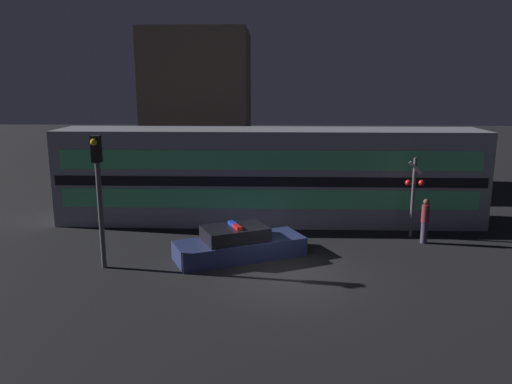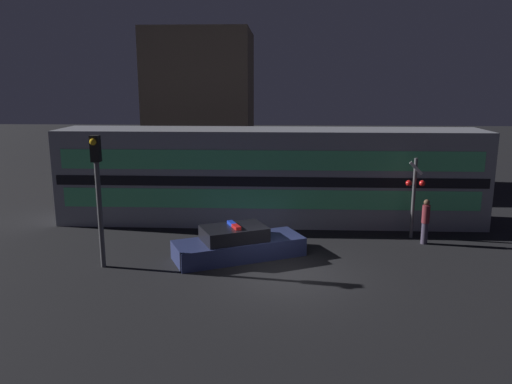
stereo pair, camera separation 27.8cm
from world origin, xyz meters
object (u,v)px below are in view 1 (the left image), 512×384
pedestrian (425,221)px  traffic_light_corner (99,186)px  train (269,176)px  crossing_signal_near (413,193)px  police_car (239,245)px

pedestrian → traffic_light_corner: 12.75m
train → crossing_signal_near: size_ratio=5.70×
police_car → traffic_light_corner: bearing=169.7°
pedestrian → train: bearing=153.7°
crossing_signal_near → traffic_light_corner: bearing=-161.6°
train → pedestrian: train is taller
train → police_car: 5.49m
train → traffic_light_corner: 8.63m
police_car → crossing_signal_near: bearing=-3.9°
crossing_signal_near → traffic_light_corner: traffic_light_corner is taller
train → crossing_signal_near: (6.06, -2.39, -0.24)m
train → police_car: (-1.08, -5.12, -1.68)m
pedestrian → crossing_signal_near: crossing_signal_near is taller
train → police_car: size_ratio=3.81×
police_car → traffic_light_corner: 5.46m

